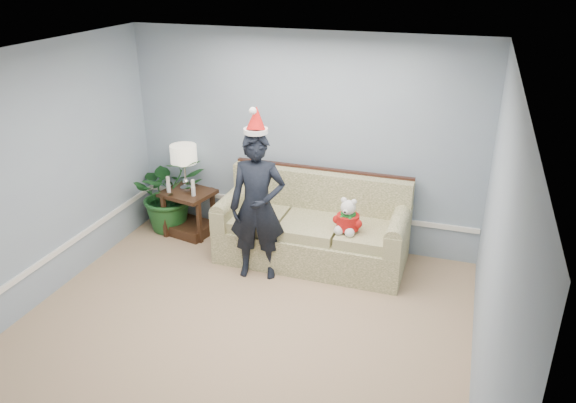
% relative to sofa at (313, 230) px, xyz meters
% --- Properties ---
extents(room_shell, '(4.54, 5.04, 2.74)m').
position_rel_sofa_xyz_m(room_shell, '(-0.30, -2.03, 0.97)').
color(room_shell, tan).
rests_on(room_shell, ground).
extents(wainscot_trim, '(4.49, 4.99, 0.06)m').
position_rel_sofa_xyz_m(wainscot_trim, '(-1.47, -0.85, 0.07)').
color(wainscot_trim, white).
rests_on(wainscot_trim, room_shell).
extents(sofa, '(2.27, 0.98, 1.06)m').
position_rel_sofa_xyz_m(sofa, '(0.00, 0.00, 0.00)').
color(sofa, '#4D5A2A').
rests_on(sofa, room_shell).
extents(side_table, '(0.73, 0.66, 0.61)m').
position_rel_sofa_xyz_m(side_table, '(-1.77, 0.12, -0.14)').
color(side_table, '#362413').
rests_on(side_table, room_shell).
extents(table_lamp, '(0.34, 0.34, 0.61)m').
position_rel_sofa_xyz_m(table_lamp, '(-1.83, 0.19, 0.70)').
color(table_lamp, silver).
rests_on(table_lamp, side_table).
extents(candle_pair, '(0.42, 0.06, 0.22)m').
position_rel_sofa_xyz_m(candle_pair, '(-1.81, 0.02, 0.34)').
color(candle_pair, silver).
rests_on(candle_pair, side_table).
extents(houseplant, '(1.27, 1.25, 1.06)m').
position_rel_sofa_xyz_m(houseplant, '(-2.09, 0.18, 0.15)').
color(houseplant, '#1B5020').
rests_on(houseplant, room_shell).
extents(man, '(0.71, 0.55, 1.75)m').
position_rel_sofa_xyz_m(man, '(-0.50, -0.58, 0.50)').
color(man, black).
rests_on(man, room_shell).
extents(santa_hat, '(0.31, 0.34, 0.31)m').
position_rel_sofa_xyz_m(santa_hat, '(-0.50, -0.57, 1.49)').
color(santa_hat, silver).
rests_on(santa_hat, man).
extents(teddy_bear, '(0.29, 0.31, 0.42)m').
position_rel_sofa_xyz_m(teddy_bear, '(0.48, -0.26, 0.33)').
color(teddy_bear, silver).
rests_on(teddy_bear, sofa).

